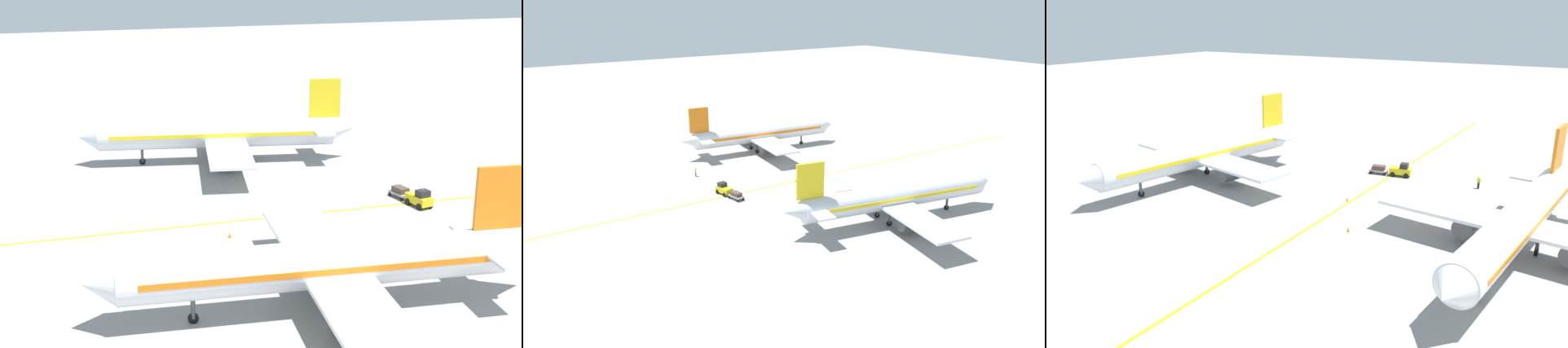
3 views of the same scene
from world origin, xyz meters
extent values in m
plane|color=gray|center=(0.00, 0.00, 0.00)|extent=(400.00, 400.00, 0.00)
cube|color=yellow|center=(0.00, 0.00, 0.00)|extent=(3.99, 119.96, 0.01)
cylinder|color=white|center=(-20.34, 4.05, 3.80)|extent=(7.04, 30.22, 3.60)
cone|color=white|center=(-18.47, 20.14, 3.80)|extent=(3.67, 2.78, 3.42)
cone|color=white|center=(-22.24, -12.34, 4.10)|extent=(3.39, 3.33, 3.06)
cube|color=orange|center=(-20.34, 4.05, 3.95)|extent=(6.73, 27.24, 0.50)
cube|color=white|center=(-20.45, 3.05, 3.08)|extent=(28.41, 8.40, 0.36)
cylinder|color=#4C4C51|center=(-15.49, 2.48, 1.83)|extent=(2.55, 3.43, 2.20)
cube|color=orange|center=(-21.96, -9.86, 8.10)|extent=(0.82, 4.01, 5.00)
cube|color=white|center=(-21.90, -9.36, 4.20)|extent=(9.22, 3.42, 0.24)
cylinder|color=#4C4C51|center=(-19.23, 13.58, 1.40)|extent=(0.36, 0.36, 2.00)
cylinder|color=black|center=(-19.23, 13.58, 0.40)|extent=(0.37, 0.83, 0.80)
cylinder|color=#4C4C51|center=(-22.16, 2.24, 1.40)|extent=(0.36, 0.36, 2.00)
cylinder|color=black|center=(-22.16, 2.24, 0.40)|extent=(0.37, 0.83, 0.80)
cylinder|color=#4C4C51|center=(-18.98, 1.87, 1.40)|extent=(0.36, 0.36, 2.00)
cylinder|color=black|center=(-18.98, 1.87, 0.40)|extent=(0.37, 0.83, 0.80)
cylinder|color=silver|center=(21.88, 0.89, 3.80)|extent=(9.44, 30.12, 3.60)
cone|color=silver|center=(25.07, 16.77, 3.80)|extent=(3.83, 3.03, 3.42)
cone|color=silver|center=(18.63, -15.29, 4.10)|extent=(3.59, 3.54, 3.06)
cube|color=yellow|center=(21.88, 0.89, 3.95)|extent=(8.89, 27.19, 0.50)
cube|color=silver|center=(21.68, -0.09, 3.08)|extent=(28.48, 10.62, 0.36)
cylinder|color=#4C4C51|center=(16.78, 0.89, 1.83)|extent=(2.79, 3.57, 2.20)
cylinder|color=#4C4C51|center=(26.59, -1.08, 1.83)|extent=(2.79, 3.57, 2.20)
cube|color=yellow|center=(19.12, -12.84, 8.10)|extent=(1.14, 3.99, 5.00)
cube|color=silver|center=(19.22, -12.35, 4.20)|extent=(9.30, 4.13, 0.24)
cylinder|color=#4C4C51|center=(23.77, 10.30, 1.40)|extent=(0.36, 0.36, 2.00)
cylinder|color=black|center=(23.77, 10.30, 0.40)|extent=(0.43, 0.84, 0.80)
cylinder|color=#4C4C51|center=(19.92, -0.76, 1.40)|extent=(0.36, 0.36, 2.00)
cylinder|color=black|center=(19.92, -0.76, 0.40)|extent=(0.43, 0.84, 0.80)
cylinder|color=#4C4C51|center=(23.06, -1.39, 1.40)|extent=(0.36, 0.36, 2.00)
cylinder|color=black|center=(23.06, -1.39, 0.40)|extent=(0.43, 0.84, 0.80)
cube|color=gold|center=(-1.55, -15.17, 0.80)|extent=(3.20, 1.96, 0.90)
cube|color=black|center=(-2.10, -15.25, 1.60)|extent=(1.29, 1.44, 0.70)
sphere|color=orange|center=(-2.10, -15.25, 2.03)|extent=(0.16, 0.16, 0.16)
cylinder|color=black|center=(-2.40, -16.06, 0.35)|extent=(0.73, 0.36, 0.70)
cylinder|color=black|center=(-2.64, -14.58, 0.35)|extent=(0.73, 0.36, 0.70)
cylinder|color=black|center=(-0.47, -15.75, 0.35)|extent=(0.73, 0.36, 0.70)
cylinder|color=black|center=(-0.71, -14.27, 0.35)|extent=(0.73, 0.36, 0.70)
cube|color=gray|center=(1.60, -14.65, 0.54)|extent=(2.79, 1.80, 0.20)
cube|color=#4C382D|center=(1.60, -14.65, 0.94)|extent=(1.98, 1.40, 0.60)
cylinder|color=black|center=(0.68, -15.44, 0.22)|extent=(0.46, 0.21, 0.44)
cylinder|color=black|center=(0.48, -14.20, 0.22)|extent=(0.46, 0.21, 0.44)
cylinder|color=black|center=(2.73, -15.11, 0.22)|extent=(0.46, 0.21, 0.44)
cylinder|color=black|center=(2.53, -13.86, 0.22)|extent=(0.46, 0.21, 0.44)
cylinder|color=#23232D|center=(-12.68, -15.26, 0.42)|extent=(0.16, 0.16, 0.85)
cylinder|color=#23232D|center=(-12.50, -15.35, 0.42)|extent=(0.16, 0.16, 0.85)
cube|color=#CCD819|center=(-12.59, -15.31, 1.15)|extent=(0.42, 0.37, 0.60)
cylinder|color=#CCD819|center=(-12.80, -15.19, 1.15)|extent=(0.10, 0.10, 0.55)
cylinder|color=#CCD819|center=(-12.38, -15.42, 1.15)|extent=(0.10, 0.10, 0.55)
sphere|color=beige|center=(-12.59, -15.31, 1.57)|extent=(0.22, 0.22, 0.22)
cone|color=orange|center=(0.32, -1.80, 0.28)|extent=(0.32, 0.32, 0.55)
cone|color=orange|center=(-3.95, 6.51, 0.28)|extent=(0.32, 0.32, 0.55)
camera|label=1|loc=(-65.96, 23.68, 25.78)|focal=50.00mm
camera|label=2|loc=(69.96, -51.50, 31.17)|focal=35.00mm
camera|label=3|loc=(-26.03, 52.02, 22.36)|focal=35.00mm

